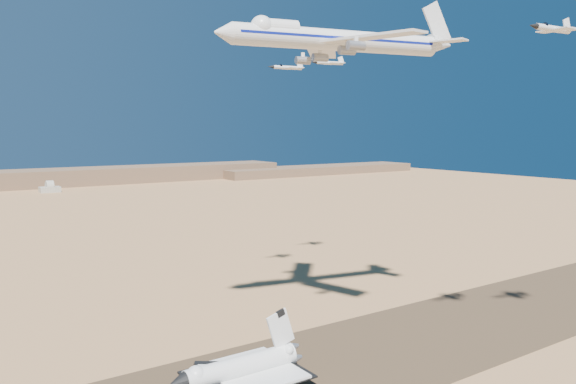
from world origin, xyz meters
TOP-DOWN VIEW (x-y plane):
  - ground at (0.00, 0.00)m, footprint 1200.00×1200.00m
  - runway at (0.00, 0.00)m, footprint 600.00×50.00m
  - ridgeline at (65.32, 527.31)m, footprint 960.00×90.00m
  - shuttle at (-12.10, 2.07)m, footprint 35.31×21.60m
  - carrier_747 at (26.72, 16.62)m, footprint 75.67×57.25m
  - crew_a at (-6.66, -1.94)m, footprint 0.57×0.76m
  - chase_jet_a at (55.17, -32.30)m, footprint 15.90×8.52m
  - chase_jet_c at (41.39, 60.78)m, footprint 14.03×7.85m
  - chase_jet_d at (70.81, 73.48)m, footprint 14.85×8.46m

SIDE VIEW (x-z plane):
  - ground at x=0.00m, z-range 0.00..0.00m
  - runway at x=0.00m, z-range 0.00..0.06m
  - crew_a at x=-6.66m, z-range 0.06..1.95m
  - shuttle at x=-12.10m, z-range -4.03..13.41m
  - ridgeline at x=65.32m, z-range -1.37..16.63m
  - chase_jet_c at x=41.39m, z-range 82.44..85.95m
  - chase_jet_a at x=55.17m, z-range 83.98..87.94m
  - carrier_747 at x=26.72m, z-range 77.67..96.47m
  - chase_jet_d at x=70.81m, z-range 87.13..90.88m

